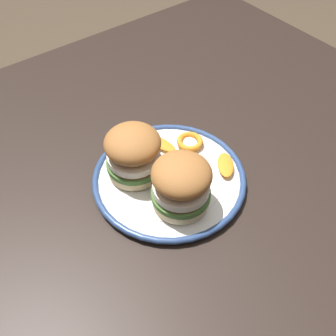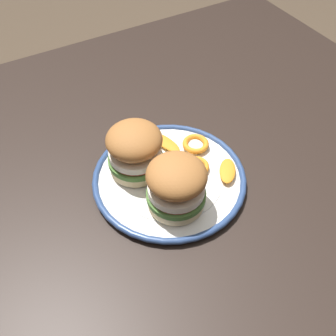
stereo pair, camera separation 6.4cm
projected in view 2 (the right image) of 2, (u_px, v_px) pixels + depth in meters
name	position (u px, v px, depth m)	size (l,w,h in m)	color
ground_plane	(163.00, 315.00, 1.35)	(8.00, 8.00, 0.00)	#4C3D2D
dining_table	(160.00, 196.00, 0.84)	(1.30, 1.04, 0.77)	black
dinner_plate	(168.00, 179.00, 0.74)	(0.29, 0.29, 0.02)	white
sandwich_half_left	(176.00, 185.00, 0.66)	(0.12, 0.12, 0.10)	beige
sandwich_half_right	(135.00, 149.00, 0.71)	(0.14, 0.14, 0.10)	beige
orange_peel_curled	(196.00, 166.00, 0.75)	(0.07, 0.07, 0.01)	orange
orange_peel_strip_long	(165.00, 142.00, 0.79)	(0.05, 0.08, 0.01)	orange
orange_peel_strip_short	(228.00, 171.00, 0.74)	(0.06, 0.07, 0.01)	orange
orange_peel_small_curl	(194.00, 143.00, 0.79)	(0.06, 0.06, 0.01)	orange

